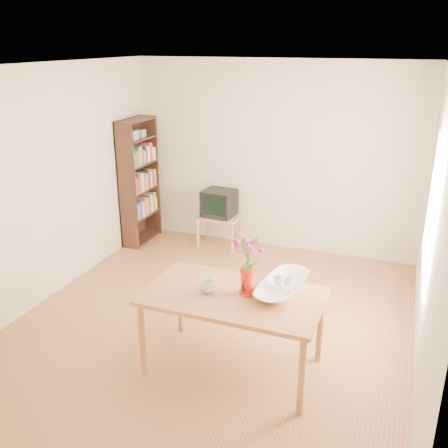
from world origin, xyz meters
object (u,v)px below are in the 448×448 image
at_px(table, 233,302).
at_px(pitcher, 248,283).
at_px(mug, 208,286).
at_px(television, 220,202).
at_px(bowl, 283,266).

height_order(table, pitcher, pitcher).
xyz_separation_m(pitcher, mug, (-0.33, -0.09, -0.05)).
bearing_deg(pitcher, television, 116.23).
distance_m(table, television, 2.90).
xyz_separation_m(mug, television, (-0.93, 2.70, -0.15)).
xyz_separation_m(bowl, television, (-1.53, 2.43, -0.33)).
bearing_deg(table, mug, -170.02).
xyz_separation_m(table, bowl, (0.37, 0.23, 0.31)).
distance_m(mug, bowl, 0.68).
xyz_separation_m(pitcher, television, (-1.26, 2.60, -0.20)).
bearing_deg(pitcher, mug, -163.95).
height_order(mug, bowl, bowl).
distance_m(bowl, television, 2.89).
bearing_deg(television, pitcher, -59.03).
bearing_deg(mug, bowl, 178.80).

